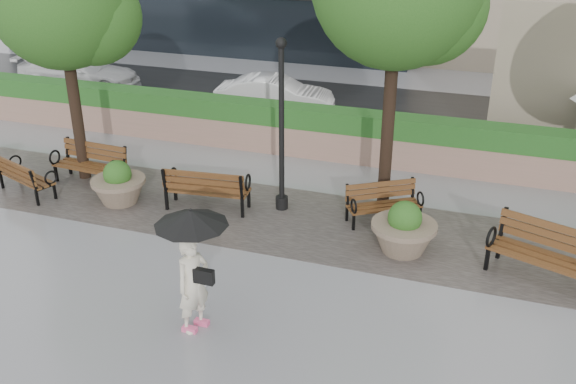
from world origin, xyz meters
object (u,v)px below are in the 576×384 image
(pedestrian, at_px, (193,259))
(bench_0, at_px, (27,184))
(bench_1, at_px, (91,172))
(planter_left, at_px, (119,187))
(bench_3, at_px, (383,211))
(bench_4, at_px, (544,266))
(bench_2, at_px, (208,197))
(car_right, at_px, (275,96))
(planter_right, at_px, (404,232))
(car_left, at_px, (79,73))
(lamppost, at_px, (282,138))

(pedestrian, bearing_deg, bench_0, 84.45)
(bench_1, bearing_deg, planter_left, -26.16)
(bench_0, bearing_deg, bench_3, -151.03)
(bench_1, xyz_separation_m, bench_4, (10.57, -1.11, 0.03))
(bench_4, distance_m, planter_left, 9.28)
(bench_0, distance_m, bench_2, 4.50)
(bench_1, distance_m, planter_left, 1.49)
(bench_2, distance_m, car_right, 7.19)
(bench_0, bearing_deg, pedestrian, 170.89)
(planter_right, height_order, car_left, car_left)
(bench_3, distance_m, bench_4, 3.57)
(bench_0, height_order, pedestrian, pedestrian)
(bench_1, height_order, car_right, car_right)
(bench_4, distance_m, planter_right, 2.66)
(planter_left, distance_m, planter_right, 6.63)
(car_right, bearing_deg, bench_1, 151.17)
(lamppost, bearing_deg, planter_left, -165.75)
(bench_0, height_order, planter_right, planter_right)
(bench_4, height_order, planter_left, bench_4)
(bench_0, distance_m, planter_right, 9.00)
(lamppost, xyz_separation_m, car_left, (-10.36, 6.96, -1.06))
(bench_4, height_order, car_left, car_left)
(pedestrian, bearing_deg, car_right, 37.07)
(lamppost, distance_m, pedestrian, 4.69)
(bench_1, relative_size, car_left, 0.42)
(planter_left, height_order, pedestrian, pedestrian)
(bench_3, relative_size, planter_left, 1.35)
(planter_left, xyz_separation_m, planter_right, (6.63, -0.11, 0.02))
(planter_left, relative_size, pedestrian, 0.58)
(bench_4, relative_size, pedestrian, 1.00)
(bench_3, height_order, car_left, car_left)
(pedestrian, bearing_deg, bench_2, 46.61)
(bench_1, bearing_deg, pedestrian, -37.28)
(bench_0, bearing_deg, car_left, -42.41)
(car_right, bearing_deg, bench_3, -151.99)
(bench_0, xyz_separation_m, planter_right, (9.00, 0.19, 0.17))
(bench_0, relative_size, lamppost, 0.45)
(bench_4, bearing_deg, bench_1, -165.82)
(bench_0, relative_size, planter_right, 1.34)
(bench_2, relative_size, bench_3, 1.16)
(bench_0, height_order, planter_left, planter_left)
(bench_4, xyz_separation_m, planter_left, (-9.28, 0.36, 0.09))
(planter_left, distance_m, car_left, 10.34)
(planter_right, relative_size, lamppost, 0.34)
(lamppost, height_order, car_left, lamppost)
(planter_left, bearing_deg, pedestrian, -44.15)
(bench_2, xyz_separation_m, car_right, (-0.97, 7.12, 0.33))
(bench_2, bearing_deg, bench_3, -176.61)
(bench_1, bearing_deg, bench_3, 6.17)
(lamppost, bearing_deg, bench_2, -160.39)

